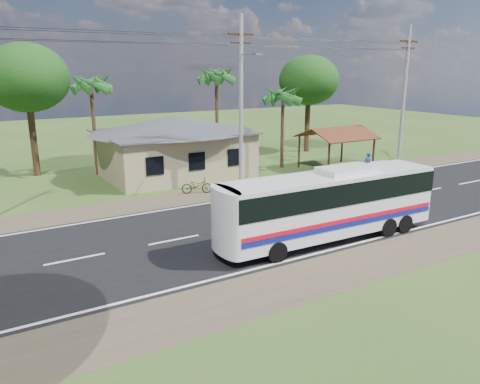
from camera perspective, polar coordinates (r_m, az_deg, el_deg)
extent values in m
plane|color=#324B1A|center=(24.21, 1.85, -3.98)|extent=(120.00, 120.00, 0.00)
cube|color=black|center=(24.20, 1.85, -3.95)|extent=(120.00, 10.00, 0.02)
cube|color=brown|center=(29.65, -4.89, -0.45)|extent=(120.00, 3.00, 0.01)
cube|color=brown|center=(19.42, 12.30, -9.24)|extent=(120.00, 3.00, 0.01)
cube|color=silver|center=(28.09, -3.29, -1.25)|extent=(120.00, 0.15, 0.01)
cube|color=silver|center=(20.64, 8.90, -7.51)|extent=(120.00, 0.15, 0.01)
cube|color=silver|center=(24.20, 1.85, -3.92)|extent=(120.00, 0.15, 0.01)
cube|color=tan|center=(35.50, -8.07, 4.66)|extent=(10.00, 8.00, 3.20)
cube|color=#4C4F54|center=(35.25, -8.17, 7.30)|extent=(10.60, 8.60, 0.10)
pyramid|color=#4C4F54|center=(35.12, -8.24, 9.16)|extent=(12.40, 10.00, 1.20)
cube|color=black|center=(30.73, -10.34, 3.16)|extent=(1.20, 0.08, 1.20)
cube|color=black|center=(31.86, -5.28, 3.75)|extent=(1.20, 0.08, 1.20)
cube|color=black|center=(33.23, -0.59, 4.28)|extent=(1.20, 0.08, 1.20)
cylinder|color=#361F13|center=(35.34, 10.77, 4.00)|extent=(0.16, 0.16, 2.60)
cylinder|color=#361F13|center=(38.07, 7.21, 4.92)|extent=(0.16, 0.16, 2.60)
cylinder|color=#361F13|center=(38.49, 15.96, 4.57)|extent=(0.16, 0.16, 2.60)
cylinder|color=#361F13|center=(41.01, 12.33, 5.41)|extent=(0.16, 0.16, 2.60)
cube|color=brown|center=(37.13, 12.88, 6.91)|extent=(5.20, 2.28, 0.90)
cube|color=brown|center=(38.74, 10.64, 7.35)|extent=(5.20, 2.28, 0.90)
cube|color=#361F13|center=(37.88, 11.76, 7.66)|extent=(5.20, 0.12, 0.12)
cube|color=#9E9E99|center=(35.58, 13.45, 2.53)|extent=(7.00, 0.30, 0.90)
cylinder|color=#9E9E99|center=(30.10, 0.11, 10.47)|extent=(0.26, 0.26, 11.00)
cube|color=#361F13|center=(30.07, 0.12, 18.67)|extent=(1.80, 0.12, 0.12)
cube|color=#361F13|center=(30.05, 0.12, 17.71)|extent=(1.40, 0.10, 0.10)
cylinder|color=#9E9E99|center=(39.88, 19.34, 10.74)|extent=(0.26, 0.26, 11.00)
cube|color=#361F13|center=(39.86, 19.89, 16.90)|extent=(1.80, 0.12, 0.12)
cube|color=#361F13|center=(39.84, 19.83, 16.19)|extent=(1.40, 0.10, 0.10)
cylinder|color=gray|center=(29.17, 1.16, 16.42)|extent=(0.08, 2.00, 0.08)
cube|color=gray|center=(28.32, 2.27, 16.46)|extent=(0.50, 0.18, 0.12)
cylinder|color=black|center=(26.89, -15.51, 18.17)|extent=(16.00, 0.02, 0.02)
cylinder|color=black|center=(34.49, 11.43, 17.57)|extent=(15.00, 0.02, 0.02)
cylinder|color=#47301E|center=(37.65, 5.18, 7.48)|extent=(0.28, 0.28, 6.00)
cylinder|color=#47301E|center=(39.55, -2.84, 8.97)|extent=(0.28, 0.28, 7.50)
cylinder|color=#47301E|center=(36.54, -17.34, 7.44)|extent=(0.28, 0.28, 7.00)
cylinder|color=#47301E|center=(37.88, -23.91, 6.28)|extent=(0.50, 0.50, 5.95)
ellipsoid|color=#143C10|center=(37.57, -24.59, 12.57)|extent=(6.00, 6.00, 4.92)
cylinder|color=#47301E|center=(45.54, 8.20, 8.42)|extent=(0.50, 0.50, 5.60)
ellipsoid|color=#143C10|center=(45.27, 8.39, 13.36)|extent=(5.60, 5.60, 4.59)
cube|color=white|center=(22.01, 10.95, -1.36)|extent=(10.95, 2.54, 2.73)
cube|color=black|center=(21.83, 11.04, 0.36)|extent=(11.00, 2.59, 1.00)
cube|color=black|center=(18.97, -1.75, -2.58)|extent=(0.16, 2.09, 1.64)
cube|color=#B70B22|center=(21.33, 12.87, -3.40)|extent=(10.72, 0.30, 0.20)
cube|color=navy|center=(21.40, 12.84, -3.98)|extent=(10.72, 0.30, 0.20)
cube|color=white|center=(22.23, 12.94, 2.68)|extent=(2.76, 1.52, 0.27)
cylinder|color=black|center=(19.56, 4.48, -7.30)|extent=(0.92, 0.34, 0.91)
cylinder|color=black|center=(21.21, 1.35, -5.45)|extent=(0.92, 0.34, 0.91)
cylinder|color=black|center=(23.49, 17.56, -4.12)|extent=(0.92, 0.34, 0.91)
cylinder|color=black|center=(24.88, 14.10, -2.81)|extent=(0.92, 0.34, 0.91)
cylinder|color=black|center=(24.27, 19.34, -3.67)|extent=(0.92, 0.34, 0.91)
cylinder|color=black|center=(25.61, 15.88, -2.42)|extent=(0.92, 0.34, 0.91)
imported|color=black|center=(30.11, -5.29, 0.78)|extent=(2.06, 1.36, 1.02)
imported|color=navy|center=(36.57, 15.28, 3.36)|extent=(0.68, 0.52, 1.68)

